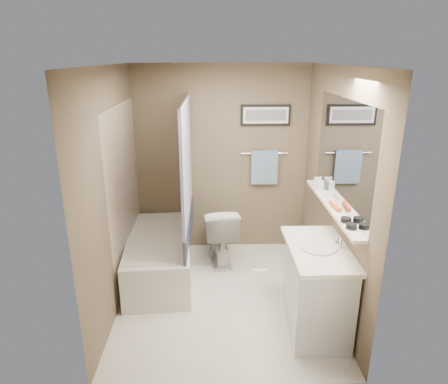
{
  "coord_description": "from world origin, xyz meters",
  "views": [
    {
      "loc": [
        -0.12,
        -3.73,
        2.48
      ],
      "look_at": [
        0.0,
        0.15,
        1.15
      ],
      "focal_mm": 32.0,
      "sensor_mm": 36.0,
      "label": 1
    }
  ],
  "objects_px": {
    "soap_bottle": "(320,183)",
    "bathtub": "(159,256)",
    "hair_brush_front": "(335,206)",
    "candle_bowl_near": "(351,226)",
    "vanity": "(317,290)",
    "candle_bowl_far": "(346,220)",
    "glass_jar": "(318,182)",
    "toilet": "(219,233)"
  },
  "relations": [
    {
      "from": "soap_bottle",
      "to": "bathtub",
      "type": "bearing_deg",
      "value": 174.55
    },
    {
      "from": "hair_brush_front",
      "to": "candle_bowl_near",
      "type": "bearing_deg",
      "value": -90.0
    },
    {
      "from": "vanity",
      "to": "candle_bowl_far",
      "type": "height_order",
      "value": "candle_bowl_far"
    },
    {
      "from": "glass_jar",
      "to": "soap_bottle",
      "type": "xyz_separation_m",
      "value": [
        0.0,
        -0.11,
        0.02
      ]
    },
    {
      "from": "vanity",
      "to": "toilet",
      "type": "bearing_deg",
      "value": 126.86
    },
    {
      "from": "bathtub",
      "to": "toilet",
      "type": "distance_m",
      "value": 0.81
    },
    {
      "from": "hair_brush_front",
      "to": "soap_bottle",
      "type": "relative_size",
      "value": 1.51
    },
    {
      "from": "candle_bowl_near",
      "to": "hair_brush_front",
      "type": "distance_m",
      "value": 0.46
    },
    {
      "from": "vanity",
      "to": "glass_jar",
      "type": "height_order",
      "value": "glass_jar"
    },
    {
      "from": "toilet",
      "to": "vanity",
      "type": "bearing_deg",
      "value": 116.7
    },
    {
      "from": "bathtub",
      "to": "vanity",
      "type": "relative_size",
      "value": 1.67
    },
    {
      "from": "bathtub",
      "to": "soap_bottle",
      "type": "relative_size",
      "value": 10.3
    },
    {
      "from": "toilet",
      "to": "hair_brush_front",
      "type": "xyz_separation_m",
      "value": [
        1.08,
        -1.08,
        0.77
      ]
    },
    {
      "from": "bathtub",
      "to": "candle_bowl_near",
      "type": "xyz_separation_m",
      "value": [
        1.79,
        -1.18,
        0.89
      ]
    },
    {
      "from": "candle_bowl_near",
      "to": "glass_jar",
      "type": "xyz_separation_m",
      "value": [
        0.0,
        1.12,
        0.03
      ]
    },
    {
      "from": "candle_bowl_near",
      "to": "vanity",
      "type": "bearing_deg",
      "value": 132.87
    },
    {
      "from": "hair_brush_front",
      "to": "toilet",
      "type": "bearing_deg",
      "value": 134.77
    },
    {
      "from": "candle_bowl_near",
      "to": "glass_jar",
      "type": "distance_m",
      "value": 1.12
    },
    {
      "from": "vanity",
      "to": "candle_bowl_near",
      "type": "distance_m",
      "value": 0.78
    },
    {
      "from": "bathtub",
      "to": "candle_bowl_far",
      "type": "height_order",
      "value": "candle_bowl_far"
    },
    {
      "from": "toilet",
      "to": "glass_jar",
      "type": "relative_size",
      "value": 7.43
    },
    {
      "from": "bathtub",
      "to": "vanity",
      "type": "bearing_deg",
      "value": -35.72
    },
    {
      "from": "candle_bowl_near",
      "to": "glass_jar",
      "type": "height_order",
      "value": "glass_jar"
    },
    {
      "from": "candle_bowl_far",
      "to": "soap_bottle",
      "type": "distance_m",
      "value": 0.88
    },
    {
      "from": "bathtub",
      "to": "toilet",
      "type": "xyz_separation_m",
      "value": [
        0.71,
        0.36,
        0.12
      ]
    },
    {
      "from": "bathtub",
      "to": "soap_bottle",
      "type": "height_order",
      "value": "soap_bottle"
    },
    {
      "from": "vanity",
      "to": "soap_bottle",
      "type": "xyz_separation_m",
      "value": [
        0.19,
        0.81,
        0.79
      ]
    },
    {
      "from": "glass_jar",
      "to": "soap_bottle",
      "type": "distance_m",
      "value": 0.11
    },
    {
      "from": "soap_bottle",
      "to": "hair_brush_front",
      "type": "bearing_deg",
      "value": -90.0
    },
    {
      "from": "candle_bowl_near",
      "to": "soap_bottle",
      "type": "distance_m",
      "value": 1.01
    },
    {
      "from": "bathtub",
      "to": "toilet",
      "type": "bearing_deg",
      "value": 22.87
    },
    {
      "from": "toilet",
      "to": "vanity",
      "type": "xyz_separation_m",
      "value": [
        0.89,
        -1.34,
        0.03
      ]
    },
    {
      "from": "toilet",
      "to": "candle_bowl_near",
      "type": "height_order",
      "value": "candle_bowl_near"
    },
    {
      "from": "toilet",
      "to": "hair_brush_front",
      "type": "relative_size",
      "value": 3.38
    },
    {
      "from": "bathtub",
      "to": "glass_jar",
      "type": "distance_m",
      "value": 2.01
    },
    {
      "from": "vanity",
      "to": "hair_brush_front",
      "type": "xyz_separation_m",
      "value": [
        0.19,
        0.26,
        0.74
      ]
    },
    {
      "from": "toilet",
      "to": "glass_jar",
      "type": "distance_m",
      "value": 1.4
    },
    {
      "from": "hair_brush_front",
      "to": "glass_jar",
      "type": "relative_size",
      "value": 2.2
    },
    {
      "from": "candle_bowl_far",
      "to": "glass_jar",
      "type": "xyz_separation_m",
      "value": [
        0.0,
        0.98,
        0.03
      ]
    },
    {
      "from": "candle_bowl_far",
      "to": "glass_jar",
      "type": "relative_size",
      "value": 0.9
    },
    {
      "from": "bathtub",
      "to": "glass_jar",
      "type": "relative_size",
      "value": 15.0
    },
    {
      "from": "glass_jar",
      "to": "soap_bottle",
      "type": "bearing_deg",
      "value": -90.0
    }
  ]
}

